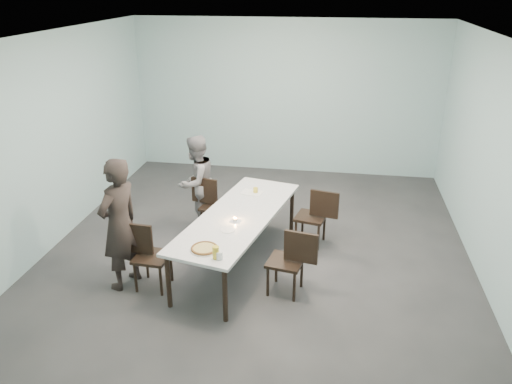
% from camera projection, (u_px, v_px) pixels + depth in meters
% --- Properties ---
extents(ground, '(7.00, 7.00, 0.00)m').
position_uv_depth(ground, '(257.00, 253.00, 7.20)').
color(ground, '#333335').
rests_on(ground, ground).
extents(room_shell, '(6.02, 7.02, 3.01)m').
position_uv_depth(room_shell, '(257.00, 116.00, 6.40)').
color(room_shell, '#A6CCD1').
rests_on(room_shell, ground).
extents(table, '(1.44, 2.73, 0.75)m').
position_uv_depth(table, '(238.00, 218.00, 6.68)').
color(table, white).
rests_on(table, ground).
extents(chair_near_left, '(0.62, 0.45, 0.87)m').
position_uv_depth(chair_near_left, '(146.00, 251.00, 6.25)').
color(chair_near_left, black).
rests_on(chair_near_left, ground).
extents(chair_far_left, '(0.64, 0.50, 0.87)m').
position_uv_depth(chair_far_left, '(211.00, 202.00, 7.65)').
color(chair_far_left, black).
rests_on(chair_far_left, ground).
extents(chair_near_right, '(0.64, 0.49, 0.87)m').
position_uv_depth(chair_near_right, '(292.00, 258.00, 6.11)').
color(chair_near_right, black).
rests_on(chair_near_right, ground).
extents(chair_far_right, '(0.65, 0.50, 0.87)m').
position_uv_depth(chair_far_right, '(316.00, 213.00, 7.26)').
color(chair_far_right, black).
rests_on(chair_far_right, ground).
extents(diner_near, '(0.60, 0.73, 1.72)m').
position_uv_depth(diner_near, '(120.00, 224.00, 6.15)').
color(diner_near, black).
rests_on(diner_near, ground).
extents(diner_far, '(0.82, 0.89, 1.48)m').
position_uv_depth(diner_far, '(196.00, 182.00, 7.74)').
color(diner_far, gray).
rests_on(diner_far, ground).
extents(pizza, '(0.34, 0.34, 0.04)m').
position_uv_depth(pizza, '(204.00, 248.00, 5.78)').
color(pizza, white).
rests_on(pizza, table).
extents(side_plate, '(0.18, 0.18, 0.01)m').
position_uv_depth(side_plate, '(228.00, 230.00, 6.24)').
color(side_plate, white).
rests_on(side_plate, table).
extents(beer_glass, '(0.08, 0.08, 0.15)m').
position_uv_depth(beer_glass, '(216.00, 253.00, 5.59)').
color(beer_glass, gold).
rests_on(beer_glass, table).
extents(water_tumbler, '(0.08, 0.08, 0.09)m').
position_uv_depth(water_tumbler, '(219.00, 255.00, 5.59)').
color(water_tumbler, silver).
rests_on(water_tumbler, table).
extents(tealight, '(0.06, 0.06, 0.05)m').
position_uv_depth(tealight, '(235.00, 220.00, 6.46)').
color(tealight, silver).
rests_on(tealight, table).
extents(amber_tumbler, '(0.07, 0.07, 0.08)m').
position_uv_depth(amber_tumbler, '(256.00, 190.00, 7.32)').
color(amber_tumbler, gold).
rests_on(amber_tumbler, table).
extents(menu, '(0.34, 0.28, 0.01)m').
position_uv_depth(menu, '(252.00, 193.00, 7.34)').
color(menu, silver).
rests_on(menu, table).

